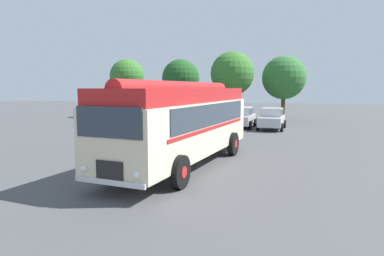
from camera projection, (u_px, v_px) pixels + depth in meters
The scene contains 9 objects.
ground_plane at pixel (176, 162), 14.93m from camera, with size 120.00×120.00×0.00m, color #474749.
vintage_bus at pixel (183, 120), 14.12m from camera, with size 4.06×10.35×3.49m.
car_near_left at pixel (207, 116), 28.88m from camera, with size 2.39×4.40×1.66m.
car_mid_left at pixel (242, 117), 27.96m from camera, with size 2.20×4.31×1.66m.
car_mid_right at pixel (272, 118), 26.78m from camera, with size 2.25×4.34×1.66m.
tree_far_left at pixel (128, 77), 37.61m from camera, with size 3.76×3.76×6.37m.
tree_left_of_centre at pixel (180, 78), 36.47m from camera, with size 3.99×3.99×6.26m.
tree_centre at pixel (233, 73), 34.17m from camera, with size 4.37×4.37×6.84m.
tree_right_of_centre at pixel (285, 77), 34.33m from camera, with size 4.36×4.36×6.44m.
Camera 1 is at (4.22, -14.05, 3.22)m, focal length 32.00 mm.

